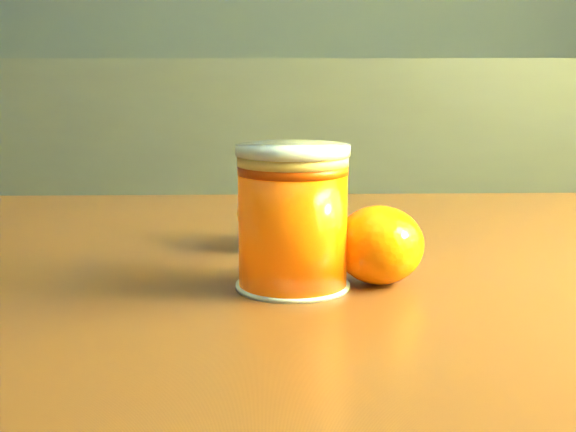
# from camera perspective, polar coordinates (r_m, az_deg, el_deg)

# --- Properties ---
(kitchen_counter) EXTENTS (3.15, 0.60, 0.90)m
(kitchen_counter) POSITION_cam_1_polar(r_m,az_deg,el_deg) (2.22, -13.71, -0.93)
(kitchen_counter) COLOR #47484C
(kitchen_counter) RESTS_ON ground
(table) EXTENTS (1.07, 0.83, 0.73)m
(table) POSITION_cam_1_polar(r_m,az_deg,el_deg) (0.71, 7.19, -10.41)
(table) COLOR brown
(table) RESTS_ON ground
(juice_glass) EXTENTS (0.08, 0.08, 0.10)m
(juice_glass) POSITION_cam_1_polar(r_m,az_deg,el_deg) (0.58, 0.34, -0.17)
(juice_glass) COLOR #F35504
(juice_glass) RESTS_ON table
(orange_front) EXTENTS (0.08, 0.08, 0.06)m
(orange_front) POSITION_cam_1_polar(r_m,az_deg,el_deg) (0.71, -0.74, 0.24)
(orange_front) COLOR orange
(orange_front) RESTS_ON table
(orange_back) EXTENTS (0.08, 0.08, 0.06)m
(orange_back) POSITION_cam_1_polar(r_m,az_deg,el_deg) (0.60, 6.51, -2.06)
(orange_back) COLOR orange
(orange_back) RESTS_ON table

